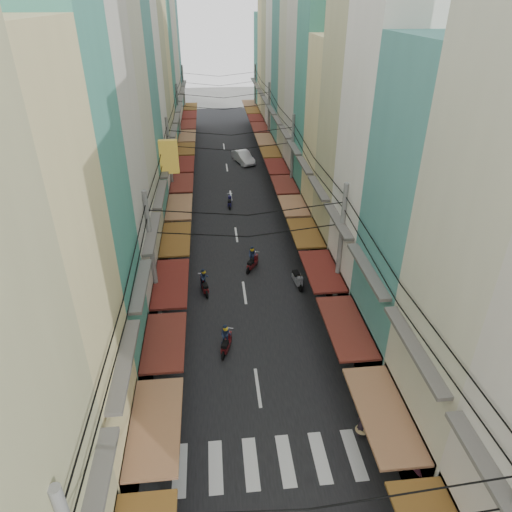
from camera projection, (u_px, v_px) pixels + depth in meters
ground at (254, 359)px, 23.36m from camera, size 160.00×160.00×0.00m
road at (232, 204)px, 40.62m from camera, size 10.00×80.00×0.02m
sidewalk_left at (158, 207)px, 40.04m from camera, size 3.00×80.00×0.06m
sidewalk_right at (304, 201)px, 41.19m from camera, size 3.00×80.00×0.06m
crosswalk at (268, 462)px, 18.17m from camera, size 7.55×2.40×0.01m
building_row_left at (119, 100)px, 32.11m from camera, size 7.80×67.67×23.70m
building_row_right at (339, 101)px, 33.58m from camera, size 7.80×68.98×22.59m
utility_poles at (233, 148)px, 33.05m from camera, size 10.20×66.13×8.20m
white_car at (243, 163)px, 50.72m from camera, size 4.91×3.09×1.62m
bicycle at (359, 353)px, 23.75m from camera, size 1.72×1.22×1.11m
moving_scooters at (240, 278)px, 29.11m from camera, size 6.30×20.42×1.72m
parked_scooters at (362, 401)px, 20.31m from camera, size 13.06×14.07×0.99m
pedestrians at (173, 317)px, 24.73m from camera, size 11.66×26.73×2.10m
market_umbrella at (432, 450)px, 16.29m from camera, size 2.23×2.23×2.35m
traffic_sign at (356, 309)px, 23.54m from camera, size 0.10×0.63×2.89m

